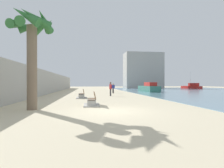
# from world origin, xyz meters

# --- Properties ---
(ground_plane) EXTENTS (120.00, 120.00, 0.00)m
(ground_plane) POSITION_xyz_m (0.00, 18.00, 0.00)
(ground_plane) COLOR beige
(seawall) EXTENTS (0.80, 64.00, 3.36)m
(seawall) POSITION_xyz_m (-7.50, 18.00, 1.68)
(seawall) COLOR #ADAAA3
(seawall) RESTS_ON ground
(palm_tree) EXTENTS (2.73, 2.78, 6.07)m
(palm_tree) POSITION_xyz_m (-4.66, 1.13, 4.41)
(palm_tree) COLOR #7A6651
(palm_tree) RESTS_ON ground
(bench_near) EXTENTS (1.12, 2.11, 0.98)m
(bench_near) POSITION_xyz_m (-1.02, 2.78, 0.23)
(bench_near) COLOR #ADAAA3
(bench_near) RESTS_ON ground
(bench_far) EXTENTS (1.19, 2.15, 0.98)m
(bench_far) POSITION_xyz_m (-1.98, 9.37, 0.23)
(bench_far) COLOR #ADAAA3
(bench_far) RESTS_ON ground
(person_walking) EXTENTS (0.51, 0.27, 1.56)m
(person_walking) POSITION_xyz_m (2.71, 18.26, 0.90)
(person_walking) COLOR #333338
(person_walking) RESTS_ON ground
(person_standing) EXTENTS (0.29, 0.49, 1.74)m
(person_standing) POSITION_xyz_m (1.49, 12.01, 1.02)
(person_standing) COLOR #333338
(person_standing) RESTS_ON ground
(boat_far_left) EXTENTS (2.66, 7.65, 5.04)m
(boat_far_left) POSITION_xyz_m (29.82, 40.29, 0.64)
(boat_far_left) COLOR red
(boat_far_left) RESTS_ON water_bay
(boat_nearest) EXTENTS (2.08, 7.72, 1.73)m
(boat_nearest) POSITION_xyz_m (10.07, 22.46, 0.71)
(boat_nearest) COLOR #337060
(boat_nearest) RESTS_ON water_bay
(harbor_building) EXTENTS (12.00, 6.00, 11.32)m
(harbor_building) POSITION_xyz_m (16.38, 46.00, 5.66)
(harbor_building) COLOR #9E9E99
(harbor_building) RESTS_ON ground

